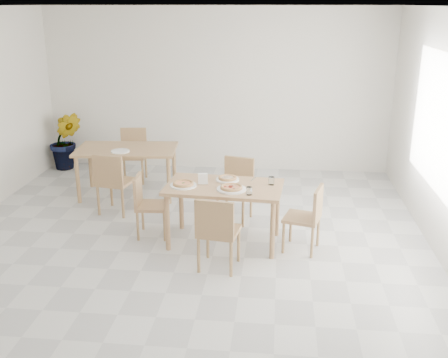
# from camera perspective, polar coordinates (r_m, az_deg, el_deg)

# --- Properties ---
(main_table) EXTENTS (1.45, 0.89, 0.75)m
(main_table) POSITION_cam_1_polar(r_m,az_deg,el_deg) (6.33, -0.00, -1.49)
(main_table) COLOR #A38554
(main_table) RESTS_ON ground
(chair_south) EXTENTS (0.48, 0.48, 0.87)m
(chair_south) POSITION_cam_1_polar(r_m,az_deg,el_deg) (5.72, -0.77, -5.44)
(chair_south) COLOR #A57852
(chair_south) RESTS_ON ground
(chair_north) EXTENTS (0.51, 0.51, 0.85)m
(chair_north) POSITION_cam_1_polar(r_m,az_deg,el_deg) (7.12, 1.38, -0.59)
(chair_north) COLOR #A57852
(chair_north) RESTS_ON ground
(chair_west) EXTENTS (0.42, 0.42, 0.79)m
(chair_west) POSITION_cam_1_polar(r_m,az_deg,el_deg) (6.67, -8.43, -2.43)
(chair_west) COLOR #A57852
(chair_west) RESTS_ON ground
(chair_east) EXTENTS (0.49, 0.49, 0.81)m
(chair_east) POSITION_cam_1_polar(r_m,az_deg,el_deg) (6.27, 9.18, -3.80)
(chair_east) COLOR #A57852
(chair_east) RESTS_ON ground
(plate_margherita) EXTENTS (0.32, 0.32, 0.02)m
(plate_margherita) POSITION_cam_1_polar(r_m,az_deg,el_deg) (6.30, -4.45, -0.69)
(plate_margherita) COLOR white
(plate_margherita) RESTS_ON main_table
(plate_mushroom) EXTENTS (0.29, 0.29, 0.02)m
(plate_mushroom) POSITION_cam_1_polar(r_m,az_deg,el_deg) (6.48, 0.38, -0.06)
(plate_mushroom) COLOR white
(plate_mushroom) RESTS_ON main_table
(plate_pepperoni) EXTENTS (0.35, 0.35, 0.02)m
(plate_pepperoni) POSITION_cam_1_polar(r_m,az_deg,el_deg) (6.15, 0.80, -1.11)
(plate_pepperoni) COLOR white
(plate_pepperoni) RESTS_ON main_table
(pizza_margherita) EXTENTS (0.32, 0.32, 0.03)m
(pizza_margherita) POSITION_cam_1_polar(r_m,az_deg,el_deg) (6.29, -4.46, -0.50)
(pizza_margherita) COLOR #E8AF6D
(pizza_margherita) RESTS_ON plate_margherita
(pizza_mushroom) EXTENTS (0.29, 0.29, 0.03)m
(pizza_mushroom) POSITION_cam_1_polar(r_m,az_deg,el_deg) (6.47, 0.38, 0.13)
(pizza_mushroom) COLOR #E8AF6D
(pizza_mushroom) RESTS_ON plate_mushroom
(pizza_pepperoni) EXTENTS (0.26, 0.26, 0.03)m
(pizza_pepperoni) POSITION_cam_1_polar(r_m,az_deg,el_deg) (6.14, 0.80, -0.91)
(pizza_pepperoni) COLOR #E8AF6D
(pizza_pepperoni) RESTS_ON plate_pepperoni
(tumbler_a) EXTENTS (0.07, 0.07, 0.09)m
(tumbler_a) POSITION_cam_1_polar(r_m,az_deg,el_deg) (5.99, 2.75, -1.30)
(tumbler_a) COLOR white
(tumbler_a) RESTS_ON main_table
(tumbler_b) EXTENTS (0.07, 0.07, 0.10)m
(tumbler_b) POSITION_cam_1_polar(r_m,az_deg,el_deg) (6.34, 5.18, -0.19)
(tumbler_b) COLOR white
(tumbler_b) RESTS_ON main_table
(napkin_holder) EXTENTS (0.13, 0.08, 0.14)m
(napkin_holder) POSITION_cam_1_polar(r_m,az_deg,el_deg) (6.31, -2.30, -0.03)
(napkin_holder) COLOR silver
(napkin_holder) RESTS_ON main_table
(fork_a) EXTENTS (0.07, 0.17, 0.01)m
(fork_a) POSITION_cam_1_polar(r_m,az_deg,el_deg) (6.53, 3.22, -0.01)
(fork_a) COLOR silver
(fork_a) RESTS_ON main_table
(fork_b) EXTENTS (0.04, 0.20, 0.01)m
(fork_b) POSITION_cam_1_polar(r_m,az_deg,el_deg) (6.52, -2.06, -0.01)
(fork_b) COLOR silver
(fork_b) RESTS_ON main_table
(second_table) EXTENTS (1.55, 0.97, 0.75)m
(second_table) POSITION_cam_1_polar(r_m,az_deg,el_deg) (8.09, -10.54, 2.76)
(second_table) COLOR #A57852
(second_table) RESTS_ON ground
(chair_back_s) EXTENTS (0.51, 0.51, 0.89)m
(chair_back_s) POSITION_cam_1_polar(r_m,az_deg,el_deg) (7.42, -12.03, -0.03)
(chair_back_s) COLOR #A57852
(chair_back_s) RESTS_ON ground
(chair_back_n) EXTENTS (0.47, 0.47, 0.87)m
(chair_back_n) POSITION_cam_1_polar(r_m,az_deg,el_deg) (8.84, -9.86, 3.05)
(chair_back_n) COLOR #A57852
(chair_back_n) RESTS_ON ground
(plate_empty) EXTENTS (0.27, 0.27, 0.02)m
(plate_empty) POSITION_cam_1_polar(r_m,az_deg,el_deg) (7.88, -11.22, 2.99)
(plate_empty) COLOR white
(plate_empty) RESTS_ON second_table
(potted_plant) EXTENTS (0.67, 0.60, 1.03)m
(potted_plant) POSITION_cam_1_polar(r_m,az_deg,el_deg) (9.72, -16.84, 4.02)
(potted_plant) COLOR #1B5A1B
(potted_plant) RESTS_ON ground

